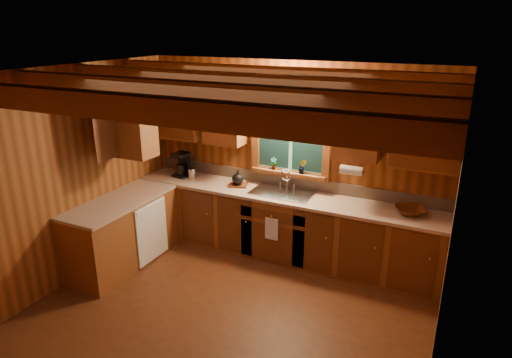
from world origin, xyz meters
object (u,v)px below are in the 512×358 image
object	(u,v)px
sink	(282,196)
wicker_basket	(410,211)
coffee_maker	(183,164)
cutting_board	(238,185)

from	to	relation	value
sink	wicker_basket	size ratio (longest dim) A/B	2.39
coffee_maker	cutting_board	size ratio (longest dim) A/B	1.38
sink	coffee_maker	xyz separation A→B (m)	(-1.61, 0.05, 0.22)
sink	cutting_board	size ratio (longest dim) A/B	3.20
coffee_maker	cutting_board	world-z (taller)	coffee_maker
sink	cutting_board	xyz separation A→B (m)	(-0.66, -0.01, 0.06)
cutting_board	wicker_basket	size ratio (longest dim) A/B	0.75
cutting_board	wicker_basket	world-z (taller)	wicker_basket
sink	wicker_basket	xyz separation A→B (m)	(1.63, 0.01, 0.09)
coffee_maker	sink	bearing A→B (deg)	6.09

